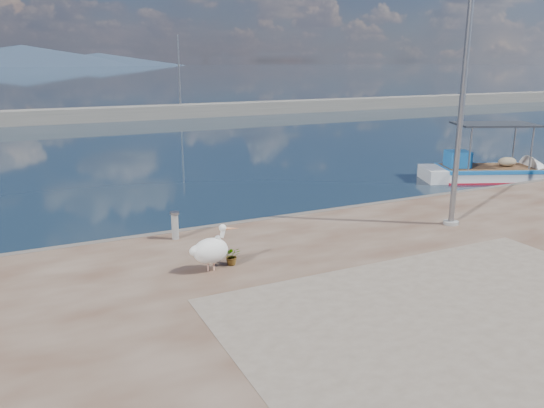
{
  "coord_description": "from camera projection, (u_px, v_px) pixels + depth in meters",
  "views": [
    {
      "loc": [
        -6.24,
        -9.08,
        5.18
      ],
      "look_at": [
        0.0,
        3.8,
        1.3
      ],
      "focal_mm": 35.0,
      "sensor_mm": 36.0,
      "label": 1
    }
  ],
  "objects": [
    {
      "name": "bollard_near",
      "position": [
        175.0,
        224.0,
        14.28
      ],
      "size": [
        0.25,
        0.25,
        0.76
      ],
      "color": "gray",
      "rests_on": "quay"
    },
    {
      "name": "boat_right",
      "position": [
        488.0,
        175.0,
        23.78
      ],
      "size": [
        6.44,
        4.24,
        2.95
      ],
      "rotation": [
        0.0,
        0.0,
        -0.4
      ],
      "color": "white",
      "rests_on": "ground"
    },
    {
      "name": "breakwater",
      "position": [
        92.0,
        115.0,
        46.45
      ],
      "size": [
        120.0,
        2.2,
        7.5
      ],
      "color": "gray",
      "rests_on": "ground"
    },
    {
      "name": "potted_plant",
      "position": [
        232.0,
        256.0,
        12.51
      ],
      "size": [
        0.49,
        0.46,
        0.45
      ],
      "primitive_type": "imported",
      "rotation": [
        0.0,
        0.0,
        -0.33
      ],
      "color": "#33722D",
      "rests_on": "quay"
    },
    {
      "name": "lamp_post",
      "position": [
        460.0,
        112.0,
        14.83
      ],
      "size": [
        0.44,
        0.96,
        7.0
      ],
      "color": "gray",
      "rests_on": "quay"
    },
    {
      "name": "ground",
      "position": [
        346.0,
        300.0,
        11.87
      ],
      "size": [
        1400.0,
        1400.0,
        0.0
      ],
      "primitive_type": "plane",
      "color": "#162635",
      "rests_on": "ground"
    },
    {
      "name": "quay_patch",
      "position": [
        486.0,
        329.0,
        9.55
      ],
      "size": [
        9.0,
        7.0,
        0.01
      ],
      "primitive_type": "cube",
      "color": "gray",
      "rests_on": "quay"
    },
    {
      "name": "mountains",
      "position": [
        17.0,
        57.0,
        575.8
      ],
      "size": [
        370.0,
        280.0,
        22.0
      ],
      "color": "#28384C",
      "rests_on": "ground"
    },
    {
      "name": "pelican",
      "position": [
        211.0,
        250.0,
        12.07
      ],
      "size": [
        1.13,
        0.58,
        1.09
      ],
      "rotation": [
        0.0,
        0.0,
        -0.09
      ],
      "color": "tan",
      "rests_on": "quay"
    }
  ]
}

